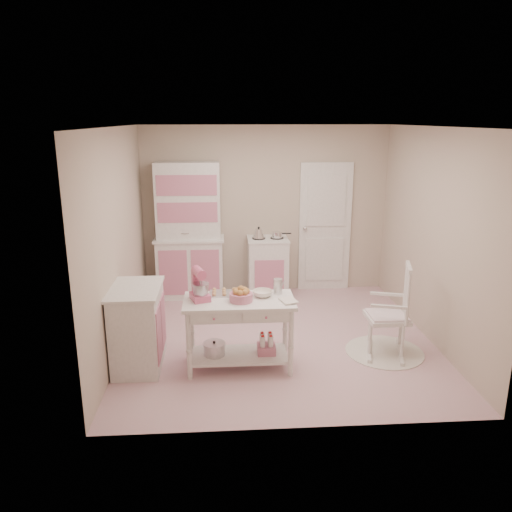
{
  "coord_description": "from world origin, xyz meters",
  "views": [
    {
      "loc": [
        -0.67,
        -5.78,
        2.7
      ],
      "look_at": [
        -0.29,
        -0.21,
        1.15
      ],
      "focal_mm": 35.0,
      "sensor_mm": 36.0,
      "label": 1
    }
  ],
  "objects_px": {
    "work_table": "(239,334)",
    "bread_basket": "(241,297)",
    "hutch": "(189,231)",
    "base_cabinet": "(138,327)",
    "stove": "(268,267)",
    "stand_mixer": "(200,285)",
    "rocking_chair": "(388,309)"
  },
  "relations": [
    {
      "from": "hutch",
      "to": "base_cabinet",
      "type": "xyz_separation_m",
      "value": [
        -0.45,
        -2.25,
        -0.58
      ]
    },
    {
      "from": "hutch",
      "to": "stand_mixer",
      "type": "height_order",
      "value": "hutch"
    },
    {
      "from": "hutch",
      "to": "stand_mixer",
      "type": "relative_size",
      "value": 6.12
    },
    {
      "from": "base_cabinet",
      "to": "rocking_chair",
      "type": "height_order",
      "value": "rocking_chair"
    },
    {
      "from": "stove",
      "to": "rocking_chair",
      "type": "xyz_separation_m",
      "value": [
        1.21,
        -2.09,
        0.09
      ]
    },
    {
      "from": "work_table",
      "to": "stand_mixer",
      "type": "distance_m",
      "value": 0.71
    },
    {
      "from": "hutch",
      "to": "stand_mixer",
      "type": "distance_m",
      "value": 2.36
    },
    {
      "from": "hutch",
      "to": "stand_mixer",
      "type": "xyz_separation_m",
      "value": [
        0.26,
        -2.35,
        -0.07
      ]
    },
    {
      "from": "hutch",
      "to": "base_cabinet",
      "type": "relative_size",
      "value": 2.26
    },
    {
      "from": "rocking_chair",
      "to": "work_table",
      "type": "bearing_deg",
      "value": -156.83
    },
    {
      "from": "work_table",
      "to": "stand_mixer",
      "type": "height_order",
      "value": "stand_mixer"
    },
    {
      "from": "base_cabinet",
      "to": "bread_basket",
      "type": "distance_m",
      "value": 1.22
    },
    {
      "from": "base_cabinet",
      "to": "hutch",
      "type": "bearing_deg",
      "value": 78.8
    },
    {
      "from": "hutch",
      "to": "bread_basket",
      "type": "height_order",
      "value": "hutch"
    },
    {
      "from": "bread_basket",
      "to": "base_cabinet",
      "type": "bearing_deg",
      "value": 171.71
    },
    {
      "from": "bread_basket",
      "to": "work_table",
      "type": "bearing_deg",
      "value": 111.8
    },
    {
      "from": "hutch",
      "to": "base_cabinet",
      "type": "bearing_deg",
      "value": -101.2
    },
    {
      "from": "stand_mixer",
      "to": "rocking_chair",
      "type": "bearing_deg",
      "value": -13.02
    },
    {
      "from": "rocking_chair",
      "to": "stand_mixer",
      "type": "distance_m",
      "value": 2.21
    },
    {
      "from": "hutch",
      "to": "rocking_chair",
      "type": "height_order",
      "value": "hutch"
    },
    {
      "from": "rocking_chair",
      "to": "bread_basket",
      "type": "bearing_deg",
      "value": -155.1
    },
    {
      "from": "stove",
      "to": "stand_mixer",
      "type": "height_order",
      "value": "stand_mixer"
    },
    {
      "from": "stove",
      "to": "work_table",
      "type": "distance_m",
      "value": 2.38
    },
    {
      "from": "work_table",
      "to": "bread_basket",
      "type": "height_order",
      "value": "bread_basket"
    },
    {
      "from": "stove",
      "to": "bread_basket",
      "type": "relative_size",
      "value": 3.68
    },
    {
      "from": "stove",
      "to": "stand_mixer",
      "type": "relative_size",
      "value": 2.71
    },
    {
      "from": "hutch",
      "to": "stove",
      "type": "distance_m",
      "value": 1.33
    },
    {
      "from": "base_cabinet",
      "to": "stand_mixer",
      "type": "height_order",
      "value": "stand_mixer"
    },
    {
      "from": "bread_basket",
      "to": "stand_mixer",
      "type": "bearing_deg",
      "value": 170.96
    },
    {
      "from": "bread_basket",
      "to": "hutch",
      "type": "bearing_deg",
      "value": 106.06
    },
    {
      "from": "base_cabinet",
      "to": "rocking_chair",
      "type": "xyz_separation_m",
      "value": [
        2.86,
        0.12,
        0.09
      ]
    },
    {
      "from": "base_cabinet",
      "to": "rocking_chair",
      "type": "relative_size",
      "value": 0.84
    }
  ]
}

